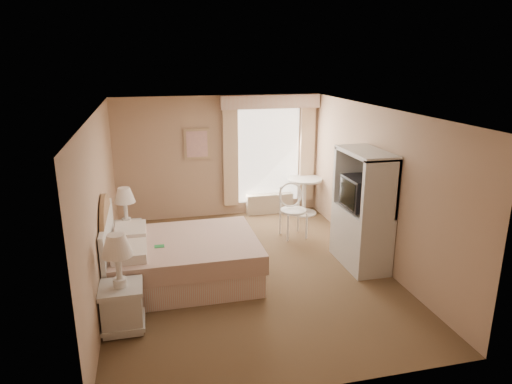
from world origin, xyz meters
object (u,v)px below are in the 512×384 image
object	(u,v)px
bed	(176,259)
armoire	(362,219)
nightstand_far	(127,230)
cafe_chair	(292,206)
round_table	(304,190)
nightstand_near	(121,295)

from	to	relation	value
bed	armoire	distance (m)	2.96
nightstand_far	cafe_chair	xyz separation A→B (m)	(2.96, 0.20, 0.14)
bed	cafe_chair	distance (m)	2.63
nightstand_far	round_table	size ratio (longest dim) A/B	1.48
cafe_chair	armoire	distance (m)	1.61
nightstand_far	nightstand_near	bearing A→B (deg)	-90.00
round_table	cafe_chair	xyz separation A→B (m)	(-0.63, -1.11, 0.06)
bed	nightstand_near	xyz separation A→B (m)	(-0.72, -1.13, 0.10)
nightstand_near	round_table	xyz separation A→B (m)	(3.59, 3.61, 0.06)
cafe_chair	nightstand_near	bearing A→B (deg)	-145.63
bed	nightstand_far	distance (m)	1.37
round_table	cafe_chair	bearing A→B (deg)	-119.49
cafe_chair	round_table	bearing A→B (deg)	54.77
nightstand_near	round_table	size ratio (longest dim) A/B	1.58
round_table	armoire	world-z (taller)	armoire
bed	cafe_chair	xyz separation A→B (m)	(2.24, 1.36, 0.22)
armoire	round_table	bearing A→B (deg)	91.40
cafe_chair	armoire	size ratio (longest dim) A/B	0.54
bed	cafe_chair	size ratio (longest dim) A/B	2.17
nightstand_near	cafe_chair	bearing A→B (deg)	40.12
nightstand_near	armoire	distance (m)	3.81
armoire	cafe_chair	bearing A→B (deg)	115.59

